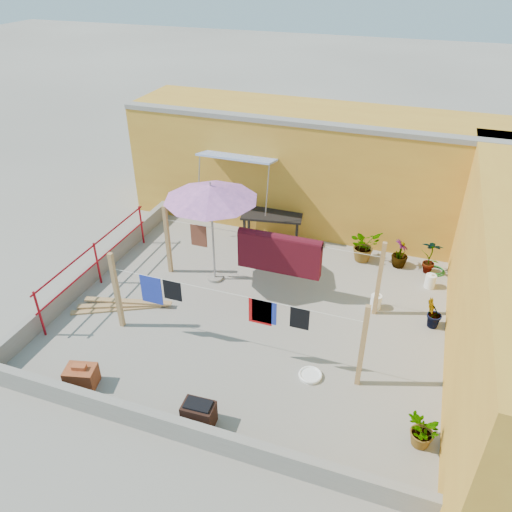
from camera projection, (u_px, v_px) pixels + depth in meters
name	position (u px, v px, depth m)	size (l,w,h in m)	color
ground	(255.00, 311.00, 11.06)	(80.00, 80.00, 0.00)	#9E998E
wall_back	(328.00, 169.00, 13.81)	(11.00, 3.27, 3.21)	gold
parapet_front	(181.00, 430.00, 8.08)	(8.30, 0.16, 0.44)	gray
parapet_left	(97.00, 269.00, 12.09)	(0.16, 7.30, 0.44)	gray
red_railing	(96.00, 257.00, 11.60)	(0.05, 4.20, 1.10)	maroon
clothesline_rig	(273.00, 260.00, 10.88)	(5.09, 2.35, 1.80)	tan
patio_umbrella	(211.00, 193.00, 10.91)	(2.64, 2.64, 2.54)	gray
outdoor_table	(272.00, 216.00, 13.43)	(1.73, 1.07, 0.76)	black
brick_stack	(81.00, 376.00, 9.10)	(0.63, 0.52, 0.48)	#AA4B27
lumber_pile	(122.00, 305.00, 11.12)	(2.04, 1.07, 0.13)	tan
brazier	(199.00, 414.00, 8.33)	(0.55, 0.38, 0.48)	black
white_basin	(310.00, 375.00, 9.35)	(0.45, 0.45, 0.08)	white
water_jug_a	(376.00, 302.00, 11.06)	(0.24, 0.24, 0.38)	white
water_jug_b	(430.00, 281.00, 11.74)	(0.25, 0.25, 0.39)	white
green_hose	(435.00, 271.00, 12.36)	(0.47, 0.47, 0.07)	#176923
plant_back_a	(364.00, 245.00, 12.64)	(0.77, 0.67, 0.85)	#205518
plant_back_b	(400.00, 254.00, 12.41)	(0.41, 0.41, 0.73)	#205518
plant_right_a	(431.00, 256.00, 12.11)	(0.49, 0.33, 0.94)	#205518
plant_right_b	(433.00, 314.00, 10.41)	(0.39, 0.31, 0.70)	#205518
plant_right_c	(424.00, 432.00, 7.92)	(0.58, 0.50, 0.64)	#205518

